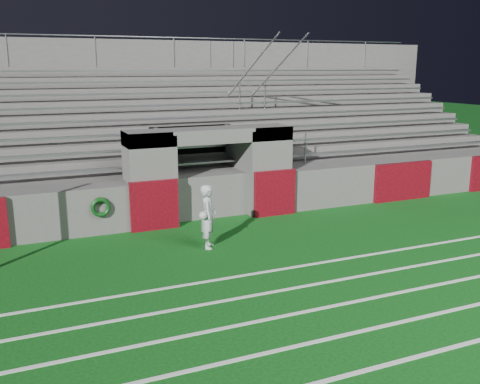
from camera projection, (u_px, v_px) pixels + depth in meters
name	position (u px, v px, depth m)	size (l,w,h in m)	color
ground	(263.00, 255.00, 12.47)	(90.00, 90.00, 0.00)	#0C4911
field_markings	(408.00, 359.00, 8.00)	(28.00, 8.09, 0.01)	white
stadium_structure	(167.00, 146.00, 19.25)	(26.00, 8.48, 5.42)	#555351
goalkeeper_with_ball	(208.00, 216.00, 12.80)	(0.58, 0.67, 1.56)	silver
hose_coil	(101.00, 207.00, 13.67)	(0.50, 0.14, 0.51)	#0E420D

